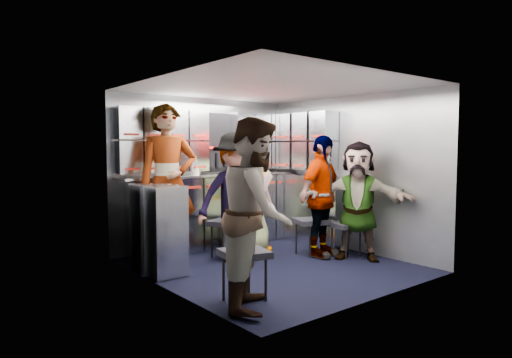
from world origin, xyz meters
TOP-DOWN VIEW (x-y plane):
  - floor at (0.00, 0.00)m, footprint 3.00×3.00m
  - wall_back at (0.00, 1.50)m, footprint 2.80×0.04m
  - wall_left at (-1.40, 0.00)m, footprint 0.04×3.00m
  - wall_right at (1.40, 0.00)m, footprint 0.04×3.00m
  - ceiling at (0.00, 0.00)m, footprint 2.80×3.00m
  - cart_bank_back at (0.00, 1.29)m, footprint 2.68×0.38m
  - cart_bank_left at (-1.19, 0.56)m, footprint 0.38×0.76m
  - counter at (0.00, 1.29)m, footprint 2.68×0.42m
  - locker_bank_back at (0.00, 1.35)m, footprint 2.68×0.28m
  - locker_bank_right at (1.25, 0.70)m, footprint 0.28×1.00m
  - right_cabinet at (1.25, 0.60)m, footprint 0.28×1.20m
  - coffee_niche at (0.18, 1.41)m, footprint 0.46×0.16m
  - red_latch_strip at (0.00, 1.09)m, footprint 2.60×0.02m
  - jump_seat_near_left at (-1.01, -0.78)m, footprint 0.47×0.45m
  - jump_seat_mid_left at (-0.20, 0.64)m, footprint 0.54×0.53m
  - jump_seat_center at (0.21, 0.85)m, footprint 0.46×0.45m
  - jump_seat_mid_right at (0.79, 0.13)m, footprint 0.50×0.49m
  - jump_seat_near_right at (1.05, -0.24)m, footprint 0.43×0.42m
  - attendant_standing at (-0.88, 0.90)m, footprint 0.80×0.63m
  - attendant_arc_a at (-1.01, -0.96)m, footprint 1.02×1.01m
  - attendant_arc_b at (-0.20, 0.46)m, footprint 1.10×0.74m
  - attendant_arc_c at (0.21, 0.67)m, footprint 0.90×0.70m
  - attendant_arc_d at (0.79, -0.05)m, footprint 0.98×0.59m
  - attendant_arc_e at (1.05, -0.42)m, footprint 1.13×1.38m
  - bottle_left at (-0.34, 1.24)m, footprint 0.07×0.07m
  - bottle_mid at (-0.30, 1.24)m, footprint 0.06×0.06m
  - bottle_right at (0.70, 1.24)m, footprint 0.06×0.06m
  - cup_left at (-0.29, 1.23)m, footprint 0.08×0.08m
  - cup_right at (0.46, 1.23)m, footprint 0.08×0.08m

SIDE VIEW (x-z plane):
  - floor at x=0.00m, z-range 0.00..0.00m
  - jump_seat_near_right at x=1.05m, z-range 0.17..0.61m
  - jump_seat_center at x=0.21m, z-range 0.17..0.62m
  - jump_seat_mid_right at x=0.79m, z-range 0.18..0.65m
  - jump_seat_near_left at x=-1.01m, z-range 0.18..0.65m
  - jump_seat_mid_left at x=-0.20m, z-range 0.19..0.68m
  - cart_bank_back at x=0.00m, z-range 0.00..0.99m
  - cart_bank_left at x=-1.19m, z-range 0.00..0.99m
  - right_cabinet at x=1.25m, z-range 0.00..1.00m
  - attendant_arc_e at x=1.05m, z-range 0.00..1.48m
  - attendant_arc_d at x=0.79m, z-range 0.00..1.56m
  - attendant_arc_b at x=-0.20m, z-range 0.00..1.59m
  - attendant_arc_c at x=0.21m, z-range 0.00..1.62m
  - attendant_arc_a at x=-1.01m, z-range 0.00..1.66m
  - red_latch_strip at x=0.00m, z-range 0.86..0.90m
  - attendant_standing at x=-0.88m, z-range 0.00..1.93m
  - counter at x=0.00m, z-range 1.00..1.03m
  - wall_back at x=0.00m, z-range 0.00..2.10m
  - wall_left at x=-1.40m, z-range 0.00..2.10m
  - wall_right at x=1.40m, z-range 0.00..2.10m
  - cup_left at x=-0.29m, z-range 1.03..1.13m
  - cup_right at x=0.46m, z-range 1.03..1.13m
  - bottle_right at x=0.70m, z-range 1.03..1.27m
  - bottle_left at x=-0.34m, z-range 1.03..1.28m
  - bottle_mid at x=-0.30m, z-range 1.03..1.29m
  - coffee_niche at x=0.18m, z-range 1.05..1.89m
  - locker_bank_back at x=0.00m, z-range 1.08..1.90m
  - locker_bank_right at x=1.25m, z-range 1.08..1.90m
  - ceiling at x=0.00m, z-range 2.09..2.11m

